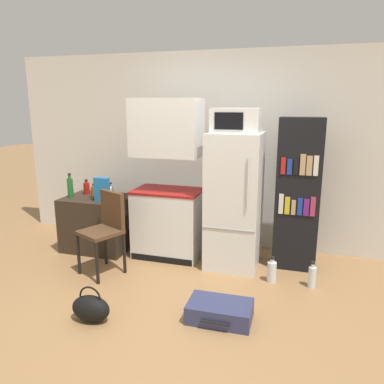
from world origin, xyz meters
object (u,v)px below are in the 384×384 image
(bottle_amber_beer, at_px, (94,192))
(bottle_milk_white, at_px, (110,192))
(refrigerator, at_px, (234,201))
(bookshelf, at_px, (298,195))
(water_bottle_middle, at_px, (272,271))
(water_bottle_front, at_px, (312,276))
(side_table, at_px, (98,223))
(chair, at_px, (106,225))
(kitchen_hutch, at_px, (168,186))
(cereal_box, at_px, (102,190))
(handbag, at_px, (91,308))
(bottle_clear_short, at_px, (111,190))
(microwave, at_px, (236,120))
(suitcase_large_flat, at_px, (220,311))
(bottle_green_tall, at_px, (70,187))
(bottle_ketchup_red, at_px, (87,188))

(bottle_amber_beer, bearing_deg, bottle_milk_white, 8.10)
(refrigerator, bearing_deg, bookshelf, 12.47)
(bottle_milk_white, height_order, water_bottle_middle, bottle_milk_white)
(bottle_amber_beer, xyz_separation_m, water_bottle_middle, (2.33, -0.30, -0.66))
(bookshelf, xyz_separation_m, water_bottle_middle, (-0.21, -0.49, -0.76))
(bottle_amber_beer, distance_m, water_bottle_front, 2.85)
(water_bottle_front, height_order, water_bottle_middle, water_bottle_middle)
(side_table, relative_size, chair, 0.90)
(kitchen_hutch, relative_size, chair, 2.10)
(bottle_milk_white, bearing_deg, cereal_box, -92.03)
(bottle_amber_beer, bearing_deg, handbag, -60.92)
(kitchen_hutch, height_order, bottle_amber_beer, kitchen_hutch)
(kitchen_hutch, bearing_deg, refrigerator, -2.79)
(bottle_clear_short, bearing_deg, water_bottle_front, -9.51)
(water_bottle_front, bearing_deg, bottle_milk_white, 172.62)
(bottle_clear_short, bearing_deg, refrigerator, -3.30)
(cereal_box, relative_size, water_bottle_middle, 1.04)
(handbag, bearing_deg, bookshelf, 45.85)
(bottle_clear_short, xyz_separation_m, water_bottle_middle, (2.17, -0.43, -0.66))
(side_table, bearing_deg, bottle_milk_white, 1.78)
(kitchen_hutch, relative_size, microwave, 3.66)
(kitchen_hutch, relative_size, suitcase_large_flat, 3.40)
(side_table, height_order, bottle_green_tall, bottle_green_tall)
(cereal_box, height_order, chair, cereal_box)
(bottle_milk_white, xyz_separation_m, handbag, (0.65, -1.57, -0.66))
(bottle_green_tall, bearing_deg, refrigerator, 3.16)
(bottle_clear_short, xyz_separation_m, chair, (0.33, -0.71, -0.22))
(handbag, height_order, water_bottle_front, handbag)
(refrigerator, bearing_deg, side_table, -179.57)
(refrigerator, bearing_deg, bottle_green_tall, -176.84)
(bottle_clear_short, distance_m, bottle_green_tall, 0.52)
(side_table, xyz_separation_m, bottle_clear_short, (0.15, 0.11, 0.43))
(bottle_amber_beer, bearing_deg, suitcase_large_flat, -31.29)
(cereal_box, bearing_deg, bookshelf, 8.17)
(bottle_ketchup_red, bearing_deg, suitcase_large_flat, -31.74)
(bookshelf, relative_size, cereal_box, 5.85)
(bottle_milk_white, distance_m, handbag, 1.82)
(kitchen_hutch, distance_m, suitcase_large_flat, 1.79)
(bottle_clear_short, xyz_separation_m, suitcase_large_flat, (1.79, -1.32, -0.70))
(chair, bearing_deg, water_bottle_front, 32.20)
(kitchen_hutch, distance_m, water_bottle_front, 1.97)
(microwave, relative_size, bookshelf, 0.31)
(suitcase_large_flat, bearing_deg, chair, 156.27)
(suitcase_large_flat, relative_size, water_bottle_middle, 2.00)
(side_table, bearing_deg, cereal_box, -42.45)
(bottle_green_tall, xyz_separation_m, suitcase_large_flat, (2.26, -1.11, -0.76))
(bottle_green_tall, bearing_deg, chair, -32.16)
(refrigerator, relative_size, bookshelf, 0.90)
(microwave, xyz_separation_m, bookshelf, (0.71, 0.16, -0.84))
(cereal_box, relative_size, chair, 0.32)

